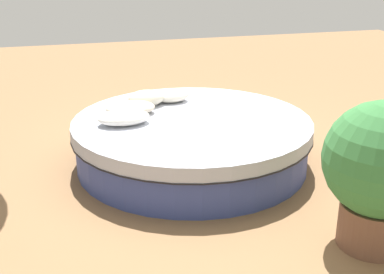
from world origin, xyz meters
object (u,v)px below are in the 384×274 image
at_px(throw_pillow_0, 171,96).
at_px(planter, 381,168).
at_px(throw_pillow_2, 131,108).
at_px(throw_pillow_3, 124,117).
at_px(round_bed, 192,141).
at_px(throw_pillow_1, 146,98).

bearing_deg(throw_pillow_0, planter, 111.49).
relative_size(throw_pillow_2, throw_pillow_3, 1.00).
relative_size(round_bed, throw_pillow_1, 6.20).
height_order(throw_pillow_0, throw_pillow_3, throw_pillow_0).
distance_m(throw_pillow_1, planter, 2.93).
bearing_deg(planter, round_bed, -63.66).
distance_m(throw_pillow_0, planter, 2.89).
height_order(round_bed, throw_pillow_2, throw_pillow_2).
bearing_deg(throw_pillow_3, throw_pillow_0, -134.75).
height_order(round_bed, planter, planter).
bearing_deg(round_bed, throw_pillow_1, -56.58).
distance_m(throw_pillow_2, planter, 2.83).
distance_m(throw_pillow_0, throw_pillow_2, 0.65).
xyz_separation_m(throw_pillow_3, planter, (-1.73, 2.01, 0.08)).
relative_size(round_bed, throw_pillow_3, 4.76).
height_order(throw_pillow_0, throw_pillow_2, throw_pillow_0).
bearing_deg(throw_pillow_2, planter, 124.52).
relative_size(throw_pillow_0, planter, 0.35).
xyz_separation_m(throw_pillow_0, throw_pillow_2, (0.55, 0.35, -0.01)).
bearing_deg(planter, throw_pillow_1, -61.92).
bearing_deg(throw_pillow_1, planter, 118.08).
xyz_separation_m(throw_pillow_1, planter, (-1.38, 2.59, 0.06)).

